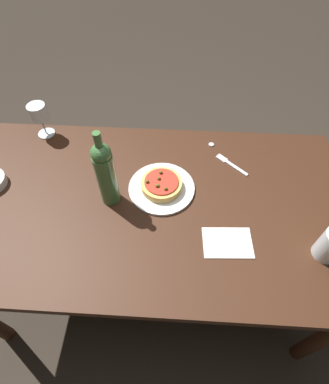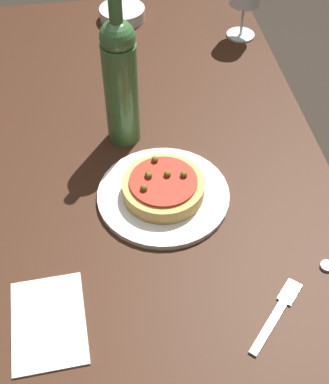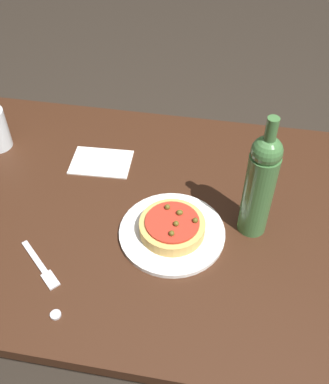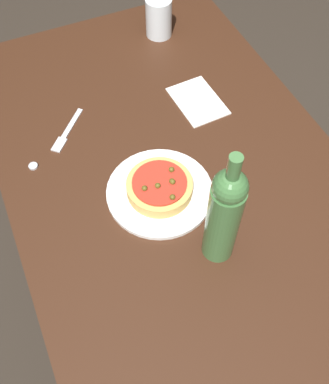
% 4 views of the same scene
% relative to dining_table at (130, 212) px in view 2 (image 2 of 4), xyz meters
% --- Properties ---
extents(ground_plane, '(14.00, 14.00, 0.00)m').
position_rel_dining_table_xyz_m(ground_plane, '(0.00, 0.00, -0.63)').
color(ground_plane, '#2D261E').
extents(dining_table, '(1.57, 0.86, 0.70)m').
position_rel_dining_table_xyz_m(dining_table, '(0.00, 0.00, 0.00)').
color(dining_table, '#381E11').
rests_on(dining_table, ground_plane).
extents(dinner_plate, '(0.26, 0.26, 0.01)m').
position_rel_dining_table_xyz_m(dinner_plate, '(-0.04, -0.07, 0.08)').
color(dinner_plate, white).
rests_on(dinner_plate, dining_table).
extents(pizza, '(0.16, 0.16, 0.05)m').
position_rel_dining_table_xyz_m(pizza, '(-0.04, -0.07, 0.11)').
color(pizza, tan).
rests_on(pizza, dinner_plate).
extents(wine_bottle, '(0.07, 0.07, 0.34)m').
position_rel_dining_table_xyz_m(wine_bottle, '(0.16, -0.01, 0.23)').
color(wine_bottle, '#3D6B38').
rests_on(wine_bottle, dining_table).
extents(side_bowl, '(0.13, 0.13, 0.03)m').
position_rel_dining_table_xyz_m(side_bowl, '(0.66, -0.05, 0.09)').
color(side_bowl, silver).
rests_on(side_bowl, dining_table).
extents(fork, '(0.13, 0.12, 0.00)m').
position_rel_dining_table_xyz_m(fork, '(-0.32, -0.22, 0.08)').
color(fork, silver).
rests_on(fork, dining_table).
extents(paper_napkin, '(0.18, 0.13, 0.00)m').
position_rel_dining_table_xyz_m(paper_napkin, '(-0.28, 0.16, 0.08)').
color(paper_napkin, silver).
rests_on(paper_napkin, dining_table).
extents(bottle_cap, '(0.02, 0.02, 0.01)m').
position_rel_dining_table_xyz_m(bottle_cap, '(-0.25, -0.33, 0.08)').
color(bottle_cap, '#B7B7BC').
rests_on(bottle_cap, dining_table).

